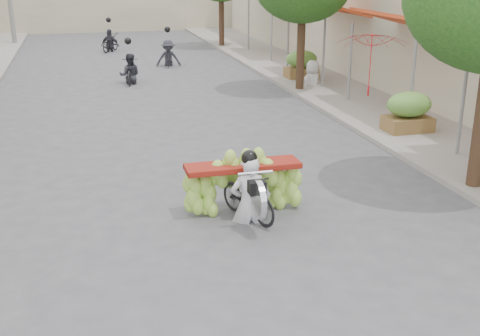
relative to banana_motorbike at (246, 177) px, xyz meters
The scene contains 10 objects.
sidewalk_right 12.75m from the banana_motorbike, 60.22° to the left, with size 4.00×60.00×0.12m, color gray.
shophouse_row_right 15.31m from the banana_motorbike, 41.61° to the left, with size 9.77×40.00×6.00m.
produce_crate_mid 6.85m from the banana_motorbike, 36.27° to the left, with size 1.20×0.88×1.16m.
produce_crate_far 13.26m from the banana_motorbike, 65.38° to the left, with size 1.20×0.88×1.16m.
banana_motorbike is the anchor object (origin of this frame).
market_umbrella 8.09m from the banana_motorbike, 47.96° to the left, with size 2.14×2.14×1.85m.
pedestrian 11.97m from the banana_motorbike, 62.94° to the left, with size 1.00×0.84×1.74m.
bg_motorbike_a 13.16m from the banana_motorbike, 93.94° to the left, with size 0.86×1.61×1.95m.
bg_motorbike_b 16.75m from the banana_motorbike, 86.30° to the left, with size 1.13×1.60×1.95m.
bg_motorbike_c 21.96m from the banana_motorbike, 92.93° to the left, with size 1.26×1.69×1.95m.
Camera 1 is at (-1.98, -5.68, 4.34)m, focal length 45.00 mm.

